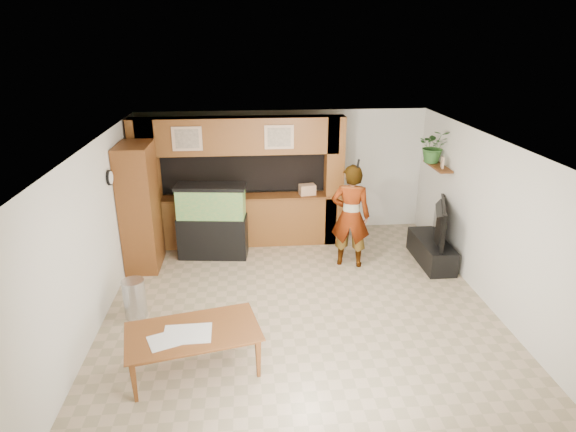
{
  "coord_description": "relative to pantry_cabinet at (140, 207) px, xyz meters",
  "views": [
    {
      "loc": [
        -0.75,
        -6.64,
        4.08
      ],
      "look_at": [
        -0.13,
        0.6,
        1.3
      ],
      "focal_mm": 30.0,
      "sensor_mm": 36.0,
      "label": 1
    }
  ],
  "objects": [
    {
      "name": "floor",
      "position": [
        2.7,
        -1.66,
        -1.15
      ],
      "size": [
        6.5,
        6.5,
        0.0
      ],
      "primitive_type": "plane",
      "color": "tan",
      "rests_on": "ground"
    },
    {
      "name": "person",
      "position": [
        3.78,
        -0.29,
        -0.18
      ],
      "size": [
        0.8,
        0.63,
        1.93
      ],
      "primitive_type": "imported",
      "rotation": [
        0.0,
        0.0,
        2.87
      ],
      "color": "#948151",
      "rests_on": "floor"
    },
    {
      "name": "counter_box",
      "position": [
        3.12,
        0.79,
        -0.0
      ],
      "size": [
        0.34,
        0.26,
        0.21
      ],
      "primitive_type": "cube",
      "rotation": [
        0.0,
        0.0,
        0.18
      ],
      "color": "tan",
      "rests_on": "partition"
    },
    {
      "name": "newspaper_a",
      "position": [
        0.93,
        -3.27,
        -0.56
      ],
      "size": [
        0.58,
        0.51,
        0.01
      ],
      "primitive_type": "cube",
      "rotation": [
        0.0,
        0.0,
        0.39
      ],
      "color": "silver",
      "rests_on": "dining_table"
    },
    {
      "name": "aquarium",
      "position": [
        1.24,
        0.29,
        -0.44
      ],
      "size": [
        1.3,
        0.49,
        1.44
      ],
      "rotation": [
        0.0,
        0.0,
        -0.11
      ],
      "color": "black",
      "rests_on": "floor"
    },
    {
      "name": "wall_shelf",
      "position": [
        5.55,
        0.29,
        0.55
      ],
      "size": [
        0.25,
        0.9,
        0.04
      ],
      "primitive_type": "cube",
      "color": "brown",
      "rests_on": "wall_right"
    },
    {
      "name": "ceiling",
      "position": [
        2.7,
        -1.66,
        1.45
      ],
      "size": [
        6.5,
        6.5,
        0.0
      ],
      "primitive_type": "plane",
      "color": "white",
      "rests_on": "wall_back"
    },
    {
      "name": "television",
      "position": [
        5.35,
        -0.34,
        -0.33
      ],
      "size": [
        0.57,
        1.24,
        0.72
      ],
      "primitive_type": "imported",
      "rotation": [
        0.0,
        0.0,
        1.23
      ],
      "color": "black",
      "rests_on": "tv_stand"
    },
    {
      "name": "pantry_cabinet",
      "position": [
        0.0,
        0.0,
        0.0
      ],
      "size": [
        0.57,
        0.94,
        2.29
      ],
      "primitive_type": "cube",
      "color": "brown",
      "rests_on": "floor"
    },
    {
      "name": "photo_frame",
      "position": [
        5.55,
        0.09,
        0.68
      ],
      "size": [
        0.06,
        0.16,
        0.21
      ],
      "primitive_type": "cube",
      "rotation": [
        0.0,
        0.0,
        -0.19
      ],
      "color": "tan",
      "rests_on": "wall_shelf"
    },
    {
      "name": "trash_can",
      "position": [
        0.18,
        -1.77,
        -0.84
      ],
      "size": [
        0.34,
        0.34,
        0.62
      ],
      "primitive_type": "cylinder",
      "color": "#B2B2B7",
      "rests_on": "floor"
    },
    {
      "name": "tv_stand",
      "position": [
        5.35,
        -0.34,
        -0.92
      ],
      "size": [
        0.5,
        1.36,
        0.45
      ],
      "primitive_type": "cube",
      "color": "black",
      "rests_on": "floor"
    },
    {
      "name": "dining_table",
      "position": [
        1.21,
        -3.14,
        -0.86
      ],
      "size": [
        1.81,
        1.26,
        0.58
      ],
      "primitive_type": "imported",
      "rotation": [
        0.0,
        0.0,
        0.22
      ],
      "color": "brown",
      "rests_on": "floor"
    },
    {
      "name": "wall_clock",
      "position": [
        -0.27,
        -0.66,
        0.75
      ],
      "size": [
        0.05,
        0.25,
        0.25
      ],
      "color": "black",
      "rests_on": "wall_left"
    },
    {
      "name": "potted_plant",
      "position": [
        5.52,
        0.51,
        0.9
      ],
      "size": [
        0.68,
        0.62,
        0.64
      ],
      "primitive_type": "imported",
      "rotation": [
        0.0,
        0.0,
        -0.22
      ],
      "color": "#2B5A24",
      "rests_on": "wall_shelf"
    },
    {
      "name": "wall_left",
      "position": [
        -0.3,
        -1.66,
        0.15
      ],
      "size": [
        0.0,
        6.5,
        6.5
      ],
      "primitive_type": "plane",
      "rotation": [
        1.57,
        0.0,
        1.57
      ],
      "color": "silver",
      "rests_on": "floor"
    },
    {
      "name": "wall_right",
      "position": [
        5.7,
        -1.66,
        0.15
      ],
      "size": [
        0.0,
        6.5,
        6.5
      ],
      "primitive_type": "plane",
      "rotation": [
        1.57,
        0.0,
        -1.57
      ],
      "color": "silver",
      "rests_on": "floor"
    },
    {
      "name": "partition",
      "position": [
        1.75,
        0.97,
        0.17
      ],
      "size": [
        4.2,
        0.99,
        2.6
      ],
      "color": "brown",
      "rests_on": "floor"
    },
    {
      "name": "newspaper_b",
      "position": [
        1.14,
        -3.17,
        -0.56
      ],
      "size": [
        0.6,
        0.44,
        0.01
      ],
      "primitive_type": "cube",
      "rotation": [
        0.0,
        0.0,
        0.03
      ],
      "color": "silver",
      "rests_on": "dining_table"
    },
    {
      "name": "wall_back",
      "position": [
        2.7,
        1.59,
        0.15
      ],
      "size": [
        6.0,
        0.0,
        6.0
      ],
      "primitive_type": "plane",
      "rotation": [
        1.57,
        0.0,
        0.0
      ],
      "color": "silver",
      "rests_on": "floor"
    },
    {
      "name": "microphone",
      "position": [
        3.83,
        -0.45,
        0.84
      ],
      "size": [
        0.04,
        0.11,
        0.18
      ],
      "primitive_type": "cylinder",
      "rotation": [
        0.44,
        0.0,
        0.0
      ],
      "color": "black",
      "rests_on": "person"
    }
  ]
}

